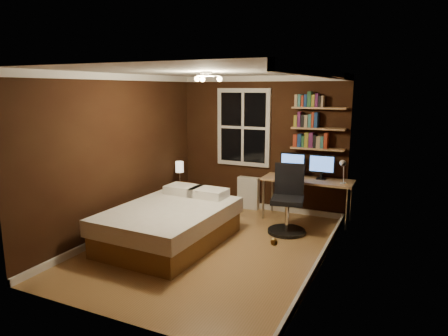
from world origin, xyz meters
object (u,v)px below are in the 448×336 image
at_px(office_chair, 288,206).
at_px(desk, 307,182).
at_px(monitor_right, 322,167).
at_px(radiator, 248,193).
at_px(desk_lamp, 343,171).
at_px(nightstand, 180,197).
at_px(bedside_lamp, 180,173).
at_px(monitor_left, 293,165).
at_px(bed, 171,224).

bearing_deg(office_chair, desk, 68.67).
bearing_deg(monitor_right, office_chair, -113.81).
distance_m(radiator, desk_lamp, 1.93).
bearing_deg(monitor_right, nightstand, -168.92).
distance_m(bedside_lamp, monitor_right, 2.60).
bearing_deg(nightstand, office_chair, -6.78).
bearing_deg(desk_lamp, bedside_lamp, -175.10).
xyz_separation_m(monitor_left, office_chair, (0.16, -0.80, -0.52)).
relative_size(monitor_left, office_chair, 0.41).
relative_size(monitor_right, desk_lamp, 1.02).
height_order(monitor_left, office_chair, monitor_left).
bearing_deg(radiator, office_chair, -41.51).
distance_m(bed, monitor_right, 2.76).
distance_m(bedside_lamp, monitor_left, 2.11).
relative_size(nightstand, desk, 0.32).
xyz_separation_m(nightstand, office_chair, (2.19, -0.30, 0.18)).
distance_m(nightstand, office_chair, 2.22).
relative_size(radiator, desk, 0.40).
bearing_deg(bed, office_chair, 41.45).
distance_m(bed, radiator, 2.15).
bearing_deg(office_chair, nightstand, 161.57).
bearing_deg(nightstand, desk_lamp, 5.93).
xyz_separation_m(bedside_lamp, monitor_right, (2.54, 0.50, 0.24)).
relative_size(bed, monitor_left, 4.63).
distance_m(nightstand, monitor_right, 2.68).
distance_m(nightstand, radiator, 1.31).
bearing_deg(bedside_lamp, nightstand, 0.00).
bearing_deg(office_chair, bed, -151.06).
bearing_deg(monitor_right, radiator, 175.01).
bearing_deg(office_chair, monitor_right, 55.57).
bearing_deg(desk, office_chair, -100.71).
height_order(nightstand, desk, desk).
relative_size(bedside_lamp, monitor_right, 0.97).
xyz_separation_m(bedside_lamp, desk, (2.33, 0.42, -0.04)).
relative_size(radiator, monitor_right, 1.36).
relative_size(nightstand, desk_lamp, 1.13).
distance_m(monitor_left, desk_lamp, 0.94).
height_order(nightstand, desk_lamp, desk_lamp).
height_order(bed, nightstand, bed).
height_order(radiator, monitor_left, monitor_left).
distance_m(nightstand, monitor_left, 2.21).
height_order(radiator, desk_lamp, desk_lamp).
distance_m(bedside_lamp, desk, 2.36).
distance_m(monitor_left, office_chair, 0.97).
relative_size(bed, bedside_lamp, 4.80).
bearing_deg(bedside_lamp, office_chair, -7.81).
distance_m(nightstand, desk_lamp, 3.03).
bearing_deg(desk_lamp, radiator, 168.37).
xyz_separation_m(desk, office_chair, (-0.14, -0.72, -0.25)).
height_order(desk, office_chair, office_chair).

